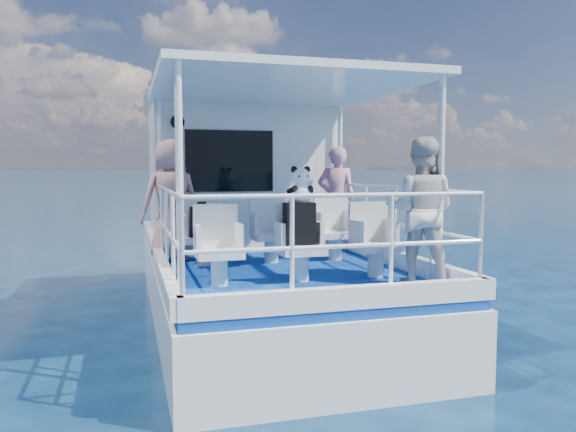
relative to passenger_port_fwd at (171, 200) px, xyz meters
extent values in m
plane|color=#061932|center=(1.25, -0.74, -1.72)|extent=(2000.00, 2000.00, 0.00)
cube|color=white|center=(1.25, 0.26, -1.72)|extent=(3.00, 7.00, 1.60)
cube|color=navy|center=(1.25, 0.26, -0.87)|extent=(2.90, 6.90, 0.10)
cube|color=white|center=(1.25, 1.56, 0.28)|extent=(2.85, 2.00, 2.20)
cube|color=white|center=(1.25, -0.94, 1.42)|extent=(3.00, 3.20, 0.08)
cylinder|color=white|center=(-0.10, -2.44, 0.28)|extent=(0.07, 0.07, 2.20)
cylinder|color=white|center=(2.60, -2.44, 0.28)|extent=(0.07, 0.07, 2.20)
cylinder|color=white|center=(-0.10, 0.46, 0.28)|extent=(0.07, 0.07, 2.20)
cylinder|color=white|center=(2.60, 0.46, 0.28)|extent=(0.07, 0.07, 2.20)
cube|color=silver|center=(0.35, -0.54, -0.63)|extent=(0.48, 0.46, 0.38)
cube|color=silver|center=(1.25, -0.54, -0.63)|extent=(0.48, 0.46, 0.38)
cube|color=silver|center=(2.15, -0.54, -0.63)|extent=(0.48, 0.46, 0.38)
cube|color=silver|center=(0.35, -1.84, -0.63)|extent=(0.48, 0.46, 0.38)
cube|color=silver|center=(1.25, -1.84, -0.63)|extent=(0.48, 0.46, 0.38)
cube|color=silver|center=(2.15, -1.84, -0.63)|extent=(0.48, 0.46, 0.38)
imported|color=tan|center=(0.00, 0.00, 0.00)|extent=(0.71, 0.59, 1.63)
imported|color=#CB839C|center=(2.47, 0.25, -0.03)|extent=(0.66, 0.54, 1.56)
imported|color=beige|center=(2.43, -2.33, -0.03)|extent=(0.96, 0.92, 1.57)
cube|color=black|center=(0.33, -0.62, -0.25)|extent=(0.29, 0.16, 0.38)
cube|color=black|center=(1.22, -1.88, -0.19)|extent=(0.32, 0.18, 0.49)
cube|color=black|center=(0.33, -0.64, -0.02)|extent=(0.10, 0.06, 0.06)
camera|label=1|loc=(-0.56, -7.66, 0.41)|focal=35.00mm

